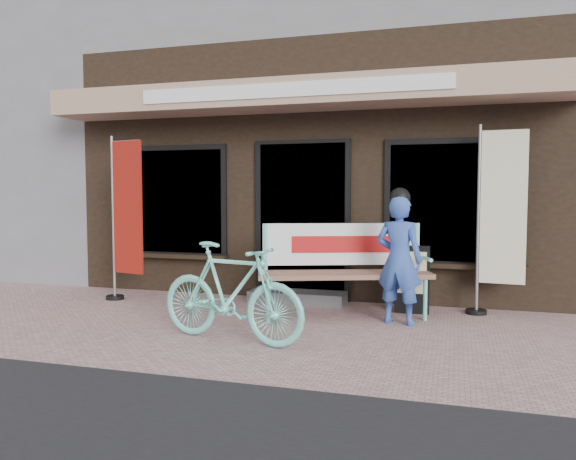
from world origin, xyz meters
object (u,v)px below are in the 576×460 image
(person, at_px, (399,257))
(bicycle, at_px, (231,292))
(menu_stand, at_px, (412,279))
(nobori_cream, at_px, (499,217))
(bench, at_px, (343,262))
(nobori_red, at_px, (125,216))

(person, distance_m, bicycle, 1.99)
(bicycle, relative_size, menu_stand, 1.97)
(bicycle, height_order, menu_stand, bicycle)
(person, distance_m, nobori_cream, 1.40)
(person, bearing_deg, bench, 173.23)
(person, height_order, menu_stand, person)
(bench, xyz_separation_m, menu_stand, (0.79, 0.34, -0.22))
(menu_stand, bearing_deg, bicycle, -129.62)
(bicycle, bearing_deg, bench, -16.88)
(nobori_cream, xyz_separation_m, menu_stand, (-0.99, -0.18, -0.76))
(menu_stand, bearing_deg, person, -98.17)
(nobori_red, distance_m, menu_stand, 3.88)
(bicycle, height_order, nobori_red, nobori_red)
(bench, height_order, person, person)
(nobori_red, distance_m, nobori_cream, 4.82)
(nobori_red, height_order, nobori_cream, nobori_cream)
(person, xyz_separation_m, bicycle, (-1.52, -1.26, -0.26))
(person, distance_m, nobori_red, 3.73)
(person, bearing_deg, nobori_red, -171.23)
(bench, xyz_separation_m, bicycle, (-0.83, -1.51, -0.15))
(bicycle, distance_m, nobori_cream, 3.38)
(bicycle, distance_m, menu_stand, 2.46)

